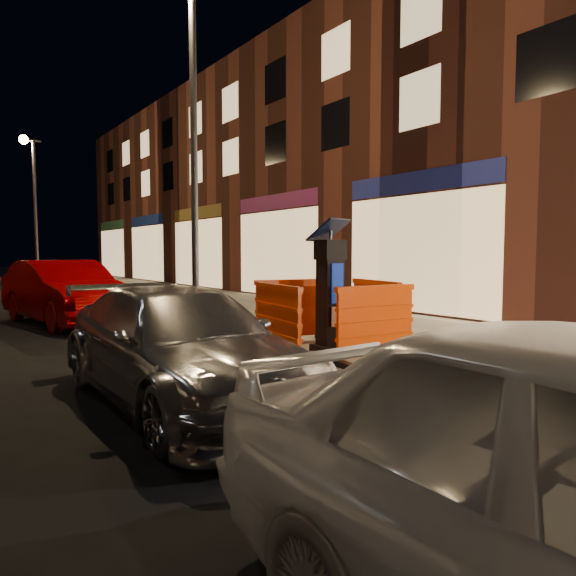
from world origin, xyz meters
TOP-DOWN VIEW (x-y plane):
  - ground_plane at (0.00, 0.00)m, footprint 120.00×120.00m
  - sidewalk at (3.00, 0.00)m, footprint 6.00×60.00m
  - kerb at (0.00, 0.00)m, footprint 0.30×60.00m
  - parking_kiosk at (1.33, 0.66)m, footprint 0.68×0.68m
  - barrier_front at (1.33, -0.29)m, footprint 1.37×0.66m
  - barrier_back at (1.33, 1.61)m, footprint 1.42×0.83m
  - barrier_kerbside at (0.38, 0.66)m, footprint 0.73×1.39m
  - barrier_bldgside at (2.28, 0.66)m, footprint 0.81×1.41m
  - car_silver at (-1.35, -0.01)m, footprint 1.77×4.27m
  - car_red at (-1.00, 7.19)m, footprint 2.13×4.58m
  - street_lamp_mid at (0.25, 3.00)m, footprint 0.12×0.12m
  - street_lamp_far at (0.25, 18.00)m, footprint 0.12×0.12m

SIDE VIEW (x-z plane):
  - ground_plane at x=0.00m, z-range 0.00..0.00m
  - car_silver at x=-1.35m, z-range -0.62..0.62m
  - car_red at x=-1.00m, z-range -0.73..0.73m
  - sidewalk at x=3.00m, z-range 0.00..0.15m
  - kerb at x=0.00m, z-range 0.00..0.15m
  - barrier_front at x=1.33m, z-range 0.15..1.19m
  - barrier_back at x=1.33m, z-range 0.15..1.19m
  - barrier_kerbside at x=0.38m, z-range 0.15..1.19m
  - barrier_bldgside at x=2.28m, z-range 0.15..1.19m
  - parking_kiosk at x=1.33m, z-range 0.15..2.01m
  - street_lamp_mid at x=0.25m, z-range 0.15..6.15m
  - street_lamp_far at x=0.25m, z-range 0.15..6.15m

